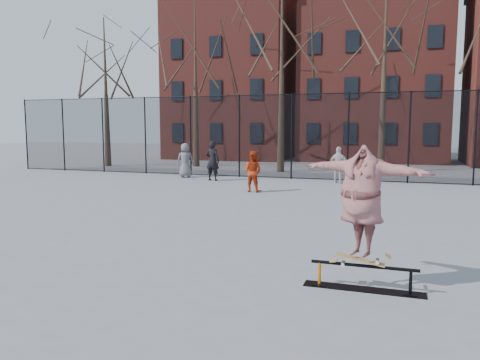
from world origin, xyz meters
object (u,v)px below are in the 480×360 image
(bystander_grey, at_px, (185,160))
(bystander_red, at_px, (253,171))
(skater, at_px, (362,204))
(bystander_white, at_px, (339,165))
(bystander_black, at_px, (213,161))
(skateboard, at_px, (360,261))
(skate_rail, at_px, (364,280))

(bystander_grey, distance_m, bystander_red, 5.91)
(skater, relative_size, bystander_grey, 1.24)
(bystander_red, height_order, bystander_white, bystander_white)
(bystander_black, bearing_deg, skater, 124.86)
(bystander_white, bearing_deg, bystander_grey, 12.88)
(skateboard, bearing_deg, bystander_white, 98.39)
(skate_rail, xyz_separation_m, skateboard, (-0.06, -0.00, 0.29))
(skater, height_order, bystander_white, skater)
(skateboard, xyz_separation_m, bystander_red, (-4.75, 9.70, 0.33))
(bystander_grey, xyz_separation_m, bystander_red, (4.59, -3.72, -0.06))
(skate_rail, bearing_deg, bystander_grey, 125.01)
(bystander_black, bearing_deg, bystander_white, -167.83)
(skate_rail, relative_size, bystander_red, 1.17)
(bystander_grey, height_order, bystander_black, bystander_black)
(skateboard, height_order, bystander_red, bystander_red)
(skater, distance_m, bystander_white, 13.60)
(bystander_red, bearing_deg, bystander_black, -37.73)
(skater, bearing_deg, bystander_white, 120.84)
(bystander_red, relative_size, bystander_white, 0.97)
(skate_rail, relative_size, bystander_white, 1.14)
(bystander_grey, bearing_deg, skater, 96.29)
(skater, xyz_separation_m, bystander_red, (-4.75, 9.70, -0.56))
(skate_rail, bearing_deg, bystander_white, 98.63)
(skater, relative_size, bystander_red, 1.33)
(bystander_grey, xyz_separation_m, bystander_white, (7.36, 0.02, -0.04))
(bystander_black, relative_size, bystander_white, 1.13)
(skate_rail, bearing_deg, bystander_red, 116.36)
(skate_rail, xyz_separation_m, bystander_black, (-7.64, 12.62, 0.75))
(bystander_white, bearing_deg, bystander_black, 21.03)
(bystander_black, bearing_deg, skateboard, 124.86)
(skateboard, height_order, bystander_black, bystander_black)
(bystander_black, xyz_separation_m, bystander_red, (2.83, -2.92, -0.13))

